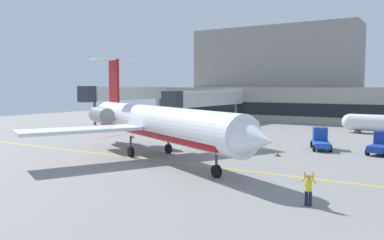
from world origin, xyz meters
The scene contains 11 objects.
ground centered at (0.00, 0.00, -0.05)m, with size 120.00×120.00×0.11m.
terminal_building centered at (-2.80, 47.74, 7.00)m, with size 60.86×14.22×18.37m.
jet_bridge_west centered at (-27.79, 27.80, 5.20)m, with size 2.40×22.88×6.58m.
jet_bridge_east centered at (-10.42, 27.54, 4.50)m, with size 2.40×23.39×5.86m.
regional_jet centered at (-0.72, 0.36, 3.18)m, with size 29.21×22.33×9.56m.
baggage_tug centered at (17.05, 12.81, 0.97)m, with size 2.16×3.79×2.17m.
pushback_tractor centered at (11.34, 12.94, 0.99)m, with size 2.87×4.17×2.19m.
fuel_tank centered at (13.74, 30.71, 1.47)m, with size 7.71×2.66×2.64m.
marshaller centered at (15.81, -7.75, 0.93)m, with size 0.83×0.34×1.85m.
safety_cone_alpha centered at (9.04, 6.47, 0.25)m, with size 0.47×0.47×0.55m.
safety_cone_bravo centered at (-11.15, 9.77, 0.25)m, with size 0.47×0.47×0.55m.
Camera 1 is at (21.55, -29.04, 6.38)m, focal length 37.50 mm.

